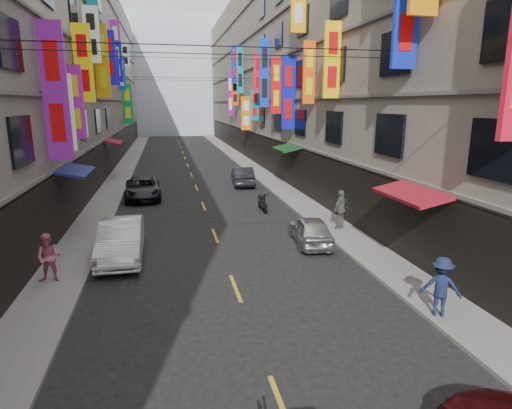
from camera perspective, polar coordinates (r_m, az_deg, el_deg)
name	(u,v)px	position (r m, az deg, el deg)	size (l,w,h in m)	color
sidewalk_left	(120,176)	(37.91, -17.72, 3.59)	(2.00, 90.00, 0.12)	slate
sidewalk_right	(259,172)	(38.56, 0.34, 4.38)	(2.00, 90.00, 0.12)	slate
building_row_left	(29,57)	(38.67, -28.01, 16.93)	(10.14, 90.00, 19.00)	gray
building_row_right	(325,63)	(39.94, 9.22, 18.09)	(10.14, 90.00, 19.00)	gray
haze_block	(173,77)	(87.39, -10.97, 16.34)	(18.00, 8.00, 22.00)	silver
shop_signage	(191,58)	(30.55, -8.73, 18.72)	(14.00, 55.00, 11.92)	#0E4EA5
street_awnings	(184,167)	(21.46, -9.63, 4.94)	(13.99, 35.20, 0.41)	#1A5416
overhead_cables	(199,53)	(25.46, -7.58, 19.40)	(14.00, 38.04, 1.24)	black
lane_markings	(194,181)	(34.82, -8.31, 3.18)	(0.12, 80.20, 0.01)	gold
scooter_far_right	(262,203)	(24.74, 0.86, 0.20)	(0.50, 1.80, 1.14)	black
car_left_mid	(121,240)	(17.91, -17.56, -4.50)	(1.63, 4.67, 1.54)	white
car_left_far	(143,189)	(28.75, -14.87, 2.06)	(2.21, 4.79, 1.33)	black
car_right_mid	(311,230)	(19.00, 7.30, -3.39)	(1.49, 3.70, 1.26)	silver
car_right_far	(243,176)	(32.47, -1.81, 3.81)	(1.47, 4.21, 1.39)	#27282F
pedestrian_lfar	(49,258)	(16.21, -25.88, -6.40)	(0.82, 0.56, 1.69)	#CD6C89
pedestrian_rnear	(441,286)	(13.44, 23.44, -9.99)	(1.13, 0.58, 1.74)	#161F3E
pedestrian_rfar	(341,209)	(21.05, 11.26, -0.65)	(1.11, 0.63, 1.90)	#5D5D60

